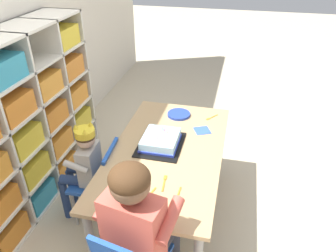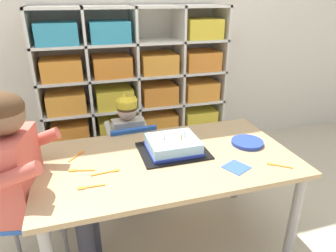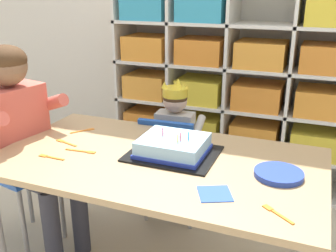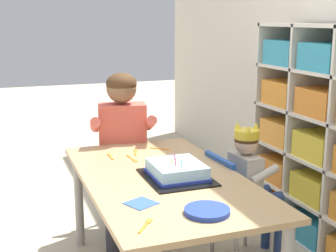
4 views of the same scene
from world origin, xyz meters
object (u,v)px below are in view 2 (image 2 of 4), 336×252
(fork_by_napkin, at_px, (80,170))
(classroom_chair_adult_side, at_px, (13,209))
(fork_beside_plate_stack, at_px, (278,165))
(fork_near_child_seat, at_px, (89,187))
(paper_plate_stack, at_px, (247,142))
(activity_table, at_px, (168,169))
(classroom_chair_blue, at_px, (132,158))
(fork_near_cake_tray, at_px, (107,172))
(child_with_crown, at_px, (127,135))
(adult_helper_seated, at_px, (30,173))
(fork_scattered_mid_table, at_px, (77,155))
(birthday_cake_on_tray, at_px, (173,146))

(fork_by_napkin, bearing_deg, classroom_chair_adult_side, -166.46)
(fork_beside_plate_stack, bearing_deg, fork_near_child_seat, -147.62)
(paper_plate_stack, bearing_deg, activity_table, -178.10)
(paper_plate_stack, xyz_separation_m, fork_near_child_seat, (-0.93, -0.18, -0.01))
(classroom_chair_blue, relative_size, classroom_chair_adult_side, 0.88)
(classroom_chair_blue, distance_m, fork_near_cake_tray, 0.63)
(child_with_crown, bearing_deg, fork_by_napkin, 56.61)
(adult_helper_seated, height_order, paper_plate_stack, adult_helper_seated)
(child_with_crown, height_order, fork_scattered_mid_table, child_with_crown)
(fork_by_napkin, distance_m, fork_near_child_seat, 0.16)
(classroom_chair_blue, bearing_deg, fork_near_cake_tray, 64.74)
(classroom_chair_blue, xyz_separation_m, adult_helper_seated, (-0.57, -0.49, 0.28))
(classroom_chair_blue, relative_size, child_with_crown, 0.79)
(activity_table, relative_size, child_with_crown, 1.68)
(birthday_cake_on_tray, bearing_deg, paper_plate_stack, -5.34)
(classroom_chair_adult_side, distance_m, fork_beside_plate_stack, 1.36)
(birthday_cake_on_tray, relative_size, fork_near_cake_tray, 2.60)
(adult_helper_seated, xyz_separation_m, fork_by_napkin, (0.23, 0.01, -0.04))
(child_with_crown, distance_m, paper_plate_stack, 0.85)
(child_with_crown, height_order, paper_plate_stack, child_with_crown)
(birthday_cake_on_tray, bearing_deg, fork_scattered_mid_table, 168.63)
(adult_helper_seated, bearing_deg, fork_scattered_mid_table, -39.42)
(paper_plate_stack, height_order, fork_near_cake_tray, paper_plate_stack)
(classroom_chair_blue, relative_size, paper_plate_stack, 3.45)
(classroom_chair_adult_side, relative_size, adult_helper_seated, 0.70)
(classroom_chair_blue, bearing_deg, child_with_crown, -90.34)
(classroom_chair_adult_side, relative_size, fork_near_cake_tray, 5.08)
(classroom_chair_blue, xyz_separation_m, fork_near_cake_tray, (-0.21, -0.54, 0.24))
(fork_near_cake_tray, bearing_deg, birthday_cake_on_tray, -167.77)
(classroom_chair_blue, xyz_separation_m, fork_by_napkin, (-0.34, -0.48, 0.24))
(classroom_chair_adult_side, bearing_deg, fork_near_cake_tray, -86.91)
(fork_near_child_seat, bearing_deg, classroom_chair_adult_side, 157.42)
(adult_helper_seated, distance_m, fork_beside_plate_stack, 1.24)
(paper_plate_stack, bearing_deg, birthday_cake_on_tray, 174.66)
(activity_table, bearing_deg, paper_plate_stack, 1.90)
(fork_near_cake_tray, height_order, fork_beside_plate_stack, same)
(birthday_cake_on_tray, relative_size, paper_plate_stack, 2.01)
(fork_by_napkin, xyz_separation_m, fork_near_child_seat, (0.04, -0.16, 0.00))
(activity_table, xyz_separation_m, child_with_crown, (-0.13, 0.59, -0.04))
(child_with_crown, distance_m, fork_beside_plate_stack, 1.06)
(fork_by_napkin, bearing_deg, birthday_cake_on_tray, 22.01)
(activity_table, height_order, classroom_chair_blue, classroom_chair_blue)
(activity_table, xyz_separation_m, classroom_chair_blue, (-0.12, 0.48, -0.17))
(adult_helper_seated, relative_size, fork_scattered_mid_table, 9.74)
(adult_helper_seated, bearing_deg, classroom_chair_adult_side, 90.00)
(classroom_chair_adult_side, bearing_deg, fork_by_napkin, -80.46)
(classroom_chair_blue, relative_size, adult_helper_seated, 0.61)
(fork_scattered_mid_table, distance_m, fork_near_child_seat, 0.33)
(classroom_chair_adult_side, relative_size, fork_beside_plate_stack, 6.65)
(child_with_crown, distance_m, fork_by_napkin, 0.69)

